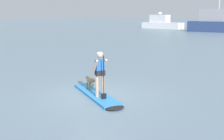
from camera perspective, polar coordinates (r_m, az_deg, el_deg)
ground_plane at (r=10.81m, az=-3.41°, el=-5.51°), size 400.00×400.00×0.00m
paddleboard at (r=10.59m, az=-2.95°, el=-5.59°), size 3.61×2.19×0.10m
person_paddler at (r=10.13m, az=-2.55°, el=-0.23°), size 0.68×0.60×1.73m
dog at (r=11.25m, az=-4.65°, el=-2.32°), size 0.96×0.50×0.56m
moored_boat_port at (r=64.41m, az=10.55°, el=9.79°), size 9.83×3.20×3.80m
moored_boat_outer at (r=53.93m, az=20.99°, el=9.30°), size 9.94×4.11×9.82m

